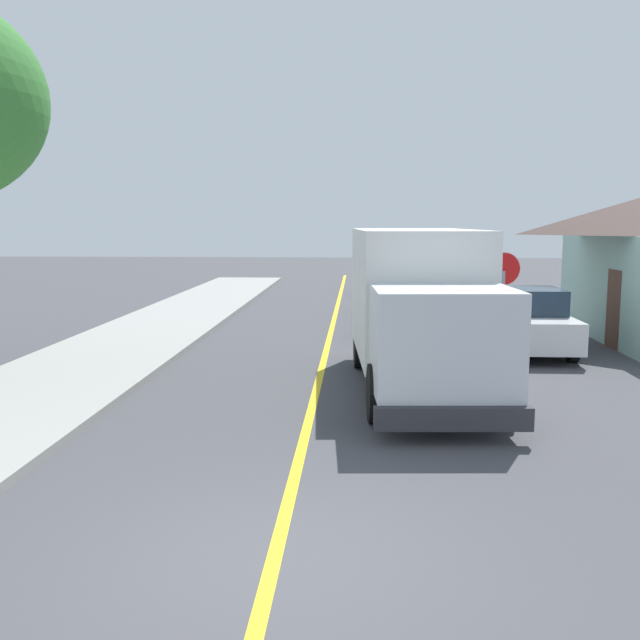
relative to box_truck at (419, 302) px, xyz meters
name	(u,v)px	position (x,y,z in m)	size (l,w,h in m)	color
ground_plane	(274,560)	(-2.06, -7.66, -1.77)	(120.00, 120.00, 0.00)	#424247
centre_line_yellow	(323,363)	(-2.06, 2.34, -1.76)	(0.16, 56.00, 0.01)	gold
box_truck	(419,302)	(0.00, 0.00, 0.00)	(2.80, 7.30, 3.20)	silver
parked_car_near	(414,310)	(0.40, 6.39, -0.97)	(1.98, 4.47, 1.67)	#4C564C
parked_car_mid	(403,291)	(0.42, 12.10, -0.97)	(1.92, 4.45, 1.67)	#B7B7BC
parked_car_far	(387,276)	(0.15, 19.46, -0.97)	(2.01, 4.48, 1.67)	silver
parked_van_across	(527,322)	(3.14, 4.19, -0.97)	(1.81, 4.40, 1.67)	silver
stop_sign	(503,285)	(2.22, 2.76, 0.09)	(0.80, 0.10, 2.65)	gray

